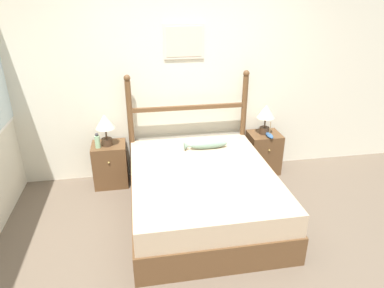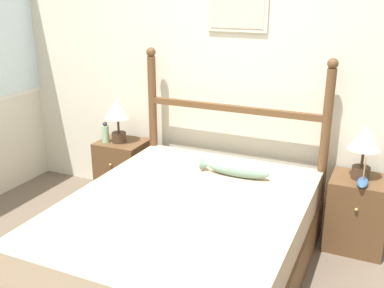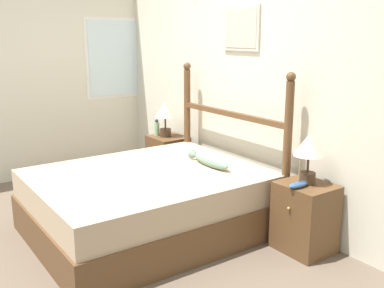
{
  "view_description": "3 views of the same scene",
  "coord_description": "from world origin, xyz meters",
  "px_view_note": "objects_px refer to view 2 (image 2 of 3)",
  "views": [
    {
      "loc": [
        -0.62,
        -2.5,
        2.3
      ],
      "look_at": [
        -0.03,
        0.92,
        0.74
      ],
      "focal_mm": 32.0,
      "sensor_mm": 36.0,
      "label": 1
    },
    {
      "loc": [
        1.17,
        -1.74,
        1.86
      ],
      "look_at": [
        -0.05,
        0.94,
        0.84
      ],
      "focal_mm": 42.0,
      "sensor_mm": 36.0,
      "label": 2
    },
    {
      "loc": [
        3.25,
        -1.15,
        1.69
      ],
      "look_at": [
        0.02,
        1.12,
        0.72
      ],
      "focal_mm": 42.0,
      "sensor_mm": 36.0,
      "label": 3
    }
  ],
  "objects_px": {
    "table_lamp_left": "(118,112)",
    "bottle": "(105,133)",
    "bed": "(184,239)",
    "nightstand_right": "(357,213)",
    "nightstand_left": "(123,170)",
    "table_lamp_right": "(365,142)",
    "model_boat": "(363,182)",
    "fish_pillow": "(235,170)"
  },
  "relations": [
    {
      "from": "table_lamp_left",
      "to": "bottle",
      "type": "xyz_separation_m",
      "value": [
        -0.11,
        -0.05,
        -0.19
      ]
    },
    {
      "from": "bed",
      "to": "nightstand_right",
      "type": "distance_m",
      "value": 1.33
    },
    {
      "from": "table_lamp_left",
      "to": "nightstand_left",
      "type": "bearing_deg",
      "value": 66.08
    },
    {
      "from": "bed",
      "to": "table_lamp_right",
      "type": "xyz_separation_m",
      "value": [
        1.01,
        0.85,
        0.57
      ]
    },
    {
      "from": "bottle",
      "to": "model_boat",
      "type": "relative_size",
      "value": 0.9
    },
    {
      "from": "table_lamp_left",
      "to": "bed",
      "type": "bearing_deg",
      "value": -38.55
    },
    {
      "from": "table_lamp_right",
      "to": "bottle",
      "type": "distance_m",
      "value": 2.16
    },
    {
      "from": "nightstand_left",
      "to": "fish_pillow",
      "type": "relative_size",
      "value": 1.05
    },
    {
      "from": "nightstand_left",
      "to": "table_lamp_right",
      "type": "distance_m",
      "value": 2.11
    },
    {
      "from": "nightstand_right",
      "to": "bed",
      "type": "bearing_deg",
      "value": -140.38
    },
    {
      "from": "nightstand_right",
      "to": "fish_pillow",
      "type": "height_order",
      "value": "fish_pillow"
    },
    {
      "from": "fish_pillow",
      "to": "model_boat",
      "type": "bearing_deg",
      "value": 11.53
    },
    {
      "from": "table_lamp_left",
      "to": "table_lamp_right",
      "type": "height_order",
      "value": "same"
    },
    {
      "from": "bottle",
      "to": "model_boat",
      "type": "xyz_separation_m",
      "value": [
        2.18,
        -0.04,
        -0.06
      ]
    },
    {
      "from": "nightstand_right",
      "to": "table_lamp_left",
      "type": "bearing_deg",
      "value": -179.35
    },
    {
      "from": "nightstand_right",
      "to": "model_boat",
      "type": "xyz_separation_m",
      "value": [
        0.01,
        -0.12,
        0.3
      ]
    },
    {
      "from": "table_lamp_right",
      "to": "model_boat",
      "type": "bearing_deg",
      "value": -78.2
    },
    {
      "from": "nightstand_right",
      "to": "bottle",
      "type": "distance_m",
      "value": 2.19
    },
    {
      "from": "table_lamp_right",
      "to": "fish_pillow",
      "type": "bearing_deg",
      "value": -160.39
    },
    {
      "from": "nightstand_right",
      "to": "table_lamp_left",
      "type": "distance_m",
      "value": 2.13
    },
    {
      "from": "table_lamp_left",
      "to": "table_lamp_right",
      "type": "relative_size",
      "value": 1.0
    },
    {
      "from": "bed",
      "to": "table_lamp_left",
      "type": "xyz_separation_m",
      "value": [
        -1.03,
        0.82,
        0.57
      ]
    },
    {
      "from": "bed",
      "to": "bottle",
      "type": "xyz_separation_m",
      "value": [
        -1.14,
        0.77,
        0.37
      ]
    },
    {
      "from": "bed",
      "to": "table_lamp_right",
      "type": "relative_size",
      "value": 4.72
    },
    {
      "from": "bottle",
      "to": "nightstand_left",
      "type": "bearing_deg",
      "value": 32.58
    },
    {
      "from": "nightstand_left",
      "to": "model_boat",
      "type": "xyz_separation_m",
      "value": [
        2.06,
        -0.12,
        0.3
      ]
    },
    {
      "from": "nightstand_left",
      "to": "nightstand_right",
      "type": "xyz_separation_m",
      "value": [
        2.05,
        0.0,
        0.0
      ]
    },
    {
      "from": "nightstand_right",
      "to": "bottle",
      "type": "xyz_separation_m",
      "value": [
        -2.16,
        -0.07,
        0.36
      ]
    },
    {
      "from": "table_lamp_right",
      "to": "bed",
      "type": "bearing_deg",
      "value": -139.8
    },
    {
      "from": "nightstand_left",
      "to": "fish_pillow",
      "type": "distance_m",
      "value": 1.26
    },
    {
      "from": "bed",
      "to": "model_boat",
      "type": "relative_size",
      "value": 9.0
    },
    {
      "from": "nightstand_right",
      "to": "fish_pillow",
      "type": "xyz_separation_m",
      "value": [
        -0.87,
        -0.3,
        0.32
      ]
    },
    {
      "from": "nightstand_left",
      "to": "fish_pillow",
      "type": "height_order",
      "value": "fish_pillow"
    },
    {
      "from": "bed",
      "to": "fish_pillow",
      "type": "height_order",
      "value": "fish_pillow"
    },
    {
      "from": "nightstand_right",
      "to": "table_lamp_left",
      "type": "relative_size",
      "value": 1.38
    },
    {
      "from": "model_boat",
      "to": "bed",
      "type": "bearing_deg",
      "value": -144.88
    },
    {
      "from": "bed",
      "to": "nightstand_right",
      "type": "height_order",
      "value": "nightstand_right"
    },
    {
      "from": "nightstand_left",
      "to": "nightstand_right",
      "type": "height_order",
      "value": "same"
    },
    {
      "from": "table_lamp_left",
      "to": "fish_pillow",
      "type": "distance_m",
      "value": 1.24
    },
    {
      "from": "bed",
      "to": "nightstand_right",
      "type": "xyz_separation_m",
      "value": [
        1.02,
        0.85,
        0.01
      ]
    },
    {
      "from": "bed",
      "to": "table_lamp_left",
      "type": "bearing_deg",
      "value": 141.45
    },
    {
      "from": "bed",
      "to": "fish_pillow",
      "type": "distance_m",
      "value": 0.66
    }
  ]
}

